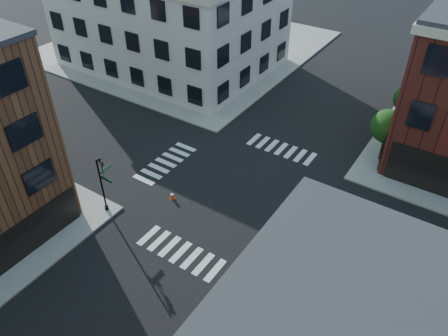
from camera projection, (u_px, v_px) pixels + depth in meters
ground at (238, 193)px, 32.77m from camera, size 120.00×120.00×0.00m
sidewalk_nw at (186, 45)px, 55.87m from camera, size 30.00×30.00×0.15m
building_nw at (170, 16)px, 48.39m from camera, size 22.00×16.00×11.00m
tree_near at (388, 128)px, 34.16m from camera, size 2.69×2.69×4.49m
tree_far at (408, 100)px, 38.32m from camera, size 2.43×2.43×4.07m
signal_pole at (103, 179)px, 29.56m from camera, size 1.29×1.24×4.60m
box_truck at (364, 281)px, 24.06m from camera, size 7.79×2.57×3.49m
traffic_cone at (172, 196)px, 32.10m from camera, size 0.39×0.39×0.64m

